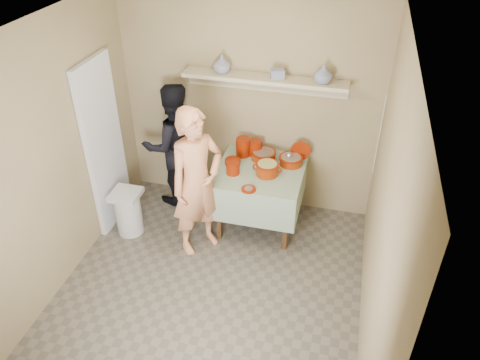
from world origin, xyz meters
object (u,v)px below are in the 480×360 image
(person_helper, at_px, (174,145))
(trash_bin, at_px, (128,212))
(cazuela_rice, at_px, (267,168))
(person_cook, at_px, (197,183))
(serving_table, at_px, (260,178))

(person_helper, height_order, trash_bin, person_helper)
(person_helper, height_order, cazuela_rice, person_helper)
(person_cook, bearing_deg, cazuela_rice, -15.48)
(trash_bin, bearing_deg, person_cook, -1.53)
(person_helper, bearing_deg, serving_table, 132.93)
(person_helper, relative_size, serving_table, 1.62)
(trash_bin, bearing_deg, serving_table, 20.29)
(serving_table, bearing_deg, trash_bin, -159.71)
(serving_table, bearing_deg, person_cook, -135.24)
(person_cook, distance_m, cazuela_rice, 0.80)
(cazuela_rice, bearing_deg, trash_bin, -163.62)
(cazuela_rice, bearing_deg, serving_table, 139.18)
(cazuela_rice, bearing_deg, person_cook, -144.06)
(person_helper, relative_size, trash_bin, 2.81)
(person_cook, bearing_deg, trash_bin, 127.05)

